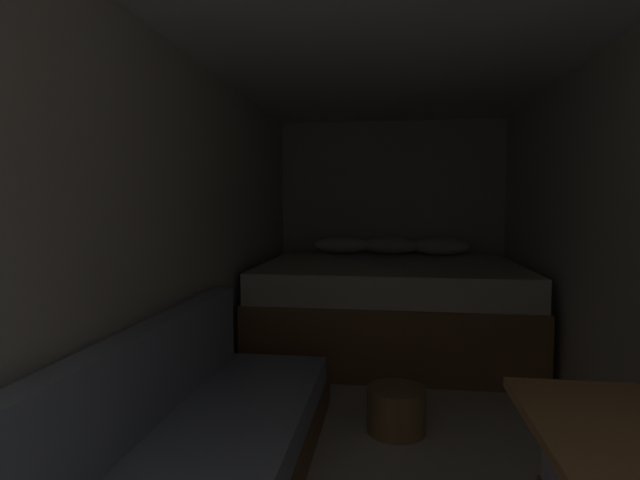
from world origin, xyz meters
name	(u,v)px	position (x,y,z in m)	size (l,w,h in m)	color
ground_plane	(387,449)	(0.00, 2.17, 0.00)	(7.40, 7.40, 0.00)	beige
wall_back	(391,224)	(0.00, 4.90, 1.04)	(2.34, 0.05, 2.07)	beige
wall_left	(169,244)	(-1.14, 2.17, 1.04)	(0.05, 5.40, 2.07)	beige
wall_right	(639,250)	(1.14, 2.17, 1.04)	(0.05, 5.40, 2.07)	beige
ceiling_slab	(392,26)	(0.00, 2.17, 2.10)	(2.34, 5.40, 0.05)	white
bed	(390,304)	(0.00, 3.96, 0.39)	(2.12, 1.76, 0.92)	olive
sofa_left	(174,480)	(-0.79, 1.39, 0.21)	(0.74, 2.70, 0.72)	brown
wicker_basket	(396,410)	(0.05, 2.39, 0.12)	(0.32, 0.32, 0.24)	olive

